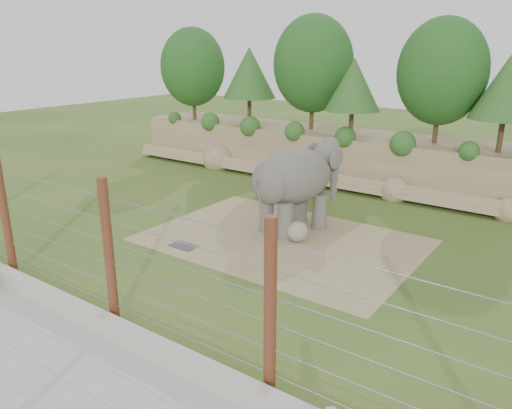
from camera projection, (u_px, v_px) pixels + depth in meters
The scene contains 9 objects.
ground at pixel (222, 264), 16.89m from camera, with size 90.00×90.00×0.00m, color #39581E.
back_embankment at pixel (388, 109), 25.16m from camera, with size 30.00×5.52×8.77m.
dirt_patch at pixel (282, 240), 18.93m from camera, with size 10.00×7.00×0.02m, color #958A58.
drain_grate at pixel (183, 246), 18.33m from camera, with size 1.00×0.60×0.03m, color #262628.
elephant at pixel (294, 189), 19.47m from camera, with size 1.82×4.26×3.45m, color #67625B, non-canonical shape.
stone_ball at pixel (297, 231), 18.70m from camera, with size 0.79×0.79×0.79m, color gray.
retaining_wall at pixel (99, 321), 12.94m from camera, with size 26.00×0.35×0.50m, color #ADA9A1.
walkway at pixel (29, 368), 11.47m from camera, with size 26.00×4.00×0.01m, color #ADA9A1.
barrier_fence at pixel (109, 253), 12.79m from camera, with size 20.26×0.26×4.00m.
Camera 1 is at (9.94, -11.90, 7.10)m, focal length 35.00 mm.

